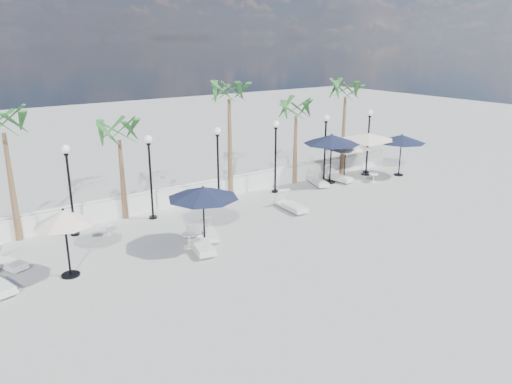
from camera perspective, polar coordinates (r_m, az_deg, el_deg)
ground at (r=19.82m, az=5.59°, el=-6.28°), size 100.00×100.00×0.00m
balustrade at (r=25.43m, az=-5.45°, el=0.19°), size 26.00×0.30×1.01m
lamppost_1 at (r=21.45m, az=-20.61°, el=1.56°), size 0.36×0.36×3.84m
lamppost_2 at (r=22.53m, az=-12.04°, el=3.01°), size 0.36×0.36×3.84m
lamppost_3 at (r=24.07m, az=-4.39°, el=4.24°), size 0.36×0.36×3.84m
lamppost_4 at (r=26.00m, az=2.25°, el=5.24°), size 0.36×0.36×3.84m
lamppost_5 at (r=28.23m, az=7.93°, el=6.04°), size 0.36×0.36×3.84m
lamppost_6 at (r=30.70m, az=12.75°, el=6.67°), size 0.36×0.36×3.84m
palm_0 at (r=21.43m, az=-26.93°, el=6.40°), size 2.60×2.60×5.50m
palm_1 at (r=22.64m, az=-15.38°, el=6.11°), size 2.60×2.60×4.70m
palm_2 at (r=24.93m, az=-3.09°, el=10.83°), size 2.60×2.60×6.10m
palm_3 at (r=27.60m, az=4.60°, el=8.97°), size 2.60×2.60×4.90m
palm_4 at (r=29.99m, az=10.19°, el=10.91°), size 2.60×2.60×5.70m
lounger_0 at (r=20.05m, az=-26.61°, el=-7.17°), size 1.20×1.80×0.64m
lounger_2 at (r=20.62m, az=-5.38°, el=-4.66°), size 1.06×1.79×0.64m
lounger_3 at (r=19.49m, az=-6.37°, el=-5.87°), size 1.12×2.19×0.78m
lounger_4 at (r=23.84m, az=4.00°, el=-1.47°), size 0.81×2.08×0.76m
lounger_5 at (r=29.01m, az=9.14°, el=1.76°), size 0.95×2.14×0.77m
lounger_6 at (r=28.08m, az=7.08°, el=1.29°), size 1.20×2.00×0.71m
side_table_0 at (r=21.71m, az=-16.73°, el=-4.06°), size 0.46×0.46×0.44m
side_table_1 at (r=19.77m, az=-7.67°, el=-5.35°), size 0.57×0.57×0.56m
side_table_2 at (r=29.13m, az=13.26°, el=1.65°), size 0.51×0.51×0.49m
parasol_navy_left at (r=19.24m, az=-6.08°, el=-0.11°), size 2.80×2.80×2.47m
parasol_navy_mid at (r=28.10m, az=8.64°, el=5.95°), size 3.16×3.16×2.83m
parasol_navy_right at (r=30.63m, az=16.31°, el=5.84°), size 2.80×2.80×2.51m
parasol_cream_sq_a at (r=30.23m, az=12.71°, el=6.55°), size 5.51×5.51×2.71m
parasol_cream_sq_b at (r=28.99m, az=10.24°, el=5.58°), size 4.69×4.69×2.35m
parasol_cream_small at (r=17.83m, az=-21.10°, el=-2.82°), size 2.01×2.01×2.47m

